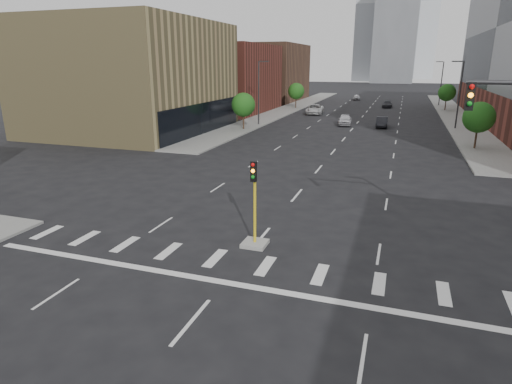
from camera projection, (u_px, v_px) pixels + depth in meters
The scene contains 22 objects.
ground at pixel (162, 356), 13.46m from camera, with size 400.00×400.00×0.00m, color black.
sidewalk_left_far at pixel (290, 108), 85.09m from camera, with size 5.00×92.00×0.15m, color gray.
sidewalk_right_far at pixel (453, 114), 75.83m from camera, with size 5.00×92.00×0.15m, color gray.
building_left_mid at pixel (134, 77), 56.14m from camera, with size 20.00×24.00×14.00m, color #978655.
building_left_far_a at pixel (215, 78), 79.98m from camera, with size 20.00×22.00×12.00m, color brown.
building_left_far_b at pixel (259, 73), 103.38m from camera, with size 20.00×24.00×13.00m, color brown.
tower_left at pixel (382, 5), 205.01m from camera, with size 22.00×22.00×70.00m, color #B2B7BC.
tower_right at pixel (421, 3), 234.23m from camera, with size 20.00×20.00×80.00m, color #B2B7BC.
tower_mid at pixel (395, 31), 188.20m from camera, with size 18.00×18.00×44.00m, color slate.
median_traffic_signal at pixel (255, 228), 21.30m from camera, with size 1.20×1.20×4.40m.
streetlight_right_a at pixel (459, 92), 57.68m from camera, with size 1.60×0.22×9.07m.
streetlight_right_b at pixel (441, 82), 89.38m from camera, with size 1.60×0.22×9.07m.
streetlight_left at pixel (259, 90), 61.43m from camera, with size 1.60×0.22×9.07m.
tree_left_near at pixel (243, 105), 57.55m from camera, with size 3.20×3.20×4.85m.
tree_left_far at pixel (296, 91), 84.72m from camera, with size 3.20×3.20×4.85m.
tree_right_near at pixel (479, 117), 44.38m from camera, with size 3.20×3.20×4.85m.
tree_right_far at pixel (447, 93), 80.61m from camera, with size 3.20×3.20×4.85m.
car_near_left at pixel (345, 120), 62.77m from camera, with size 1.87×4.65×1.58m, color silver.
car_mid_right at pixel (382, 122), 60.68m from camera, with size 1.53×4.39×1.45m, color black.
car_far_left at pixel (315, 109), 76.32m from camera, with size 2.78×6.02×1.67m, color #BEBEBE.
car_deep_right at pixel (387, 104), 87.41m from camera, with size 1.85×4.55×1.32m, color #222328.
car_distant at pixel (357, 97), 104.87m from camera, with size 1.58×3.93×1.34m, color silver.
Camera 1 is at (6.47, -9.81, 8.87)m, focal length 30.00 mm.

